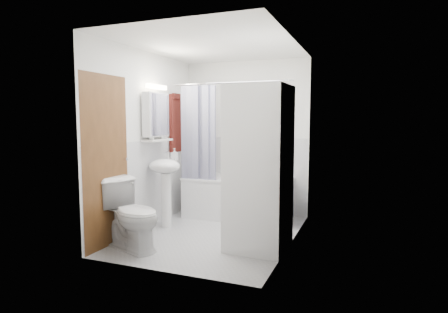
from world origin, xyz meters
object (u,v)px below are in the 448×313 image
(washer_dryer, at_px, (259,168))
(toilet, at_px, (132,215))
(sink, at_px, (165,177))
(bathtub, at_px, (238,195))

(washer_dryer, xyz_separation_m, toilet, (-1.34, -0.55, -0.54))
(sink, bearing_deg, bathtub, 48.54)
(sink, relative_size, toilet, 1.29)
(washer_dryer, bearing_deg, sink, 168.00)
(bathtub, bearing_deg, washer_dryer, -61.30)
(bathtub, bearing_deg, toilet, -110.86)
(toilet, bearing_deg, sink, 25.66)
(sink, height_order, washer_dryer, washer_dryer)
(sink, xyz_separation_m, toilet, (0.09, -0.91, -0.31))
(sink, distance_m, toilet, 0.96)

